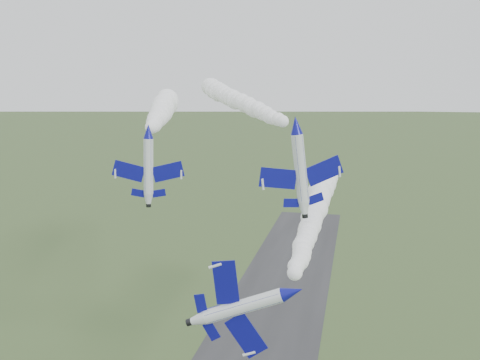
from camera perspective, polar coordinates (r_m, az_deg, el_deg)
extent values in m
cylinder|color=white|center=(57.79, 5.60, -11.81)|extent=(2.59, 8.93, 2.03)
cone|color=navy|center=(52.68, 5.23, -14.08)|extent=(2.17, 2.43, 2.03)
cone|color=white|center=(62.77, 5.89, -9.98)|extent=(2.14, 2.02, 2.03)
cylinder|color=black|center=(63.75, 5.94, -9.66)|extent=(1.06, 0.69, 1.03)
ellipsoid|color=black|center=(55.59, 6.05, -12.51)|extent=(1.54, 3.10, 1.35)
cube|color=navy|center=(57.63, 4.44, -8.78)|extent=(1.99, 2.63, 4.57)
cube|color=navy|center=(59.71, 6.54, -14.21)|extent=(1.99, 2.63, 4.57)
cube|color=navy|center=(61.38, 5.31, -8.89)|extent=(0.91, 1.21, 2.00)
cube|color=navy|center=(62.43, 6.37, -11.65)|extent=(0.91, 1.21, 2.00)
cube|color=navy|center=(61.44, 7.04, -9.99)|extent=(2.31, 1.82, 0.93)
cylinder|color=white|center=(79.11, -9.75, 5.13)|extent=(3.75, 8.18, 1.49)
cone|color=navy|center=(74.05, -10.13, 4.77)|extent=(2.03, 2.46, 1.49)
cone|color=white|center=(83.99, -9.43, 5.43)|extent=(1.92, 2.09, 1.49)
cylinder|color=black|center=(84.95, -9.37, 5.49)|extent=(0.89, 0.77, 0.75)
ellipsoid|color=black|center=(77.00, -9.90, 5.39)|extent=(1.75, 2.94, 0.99)
cube|color=navy|center=(80.21, -11.76, 5.09)|extent=(4.92, 3.49, 0.26)
cube|color=navy|center=(79.67, -7.62, 5.06)|extent=(4.92, 3.49, 0.26)
cube|color=navy|center=(83.28, -10.55, 5.39)|extent=(2.15, 1.57, 0.15)
cube|color=navy|center=(83.00, -8.42, 5.38)|extent=(2.15, 1.57, 0.15)
cube|color=navy|center=(82.80, -9.50, 6.23)|extent=(0.61, 1.53, 2.12)
cylinder|color=white|center=(73.12, 6.00, 5.82)|extent=(5.63, 9.31, 1.87)
cone|color=navy|center=(67.54, 7.57, 5.41)|extent=(2.73, 3.02, 1.87)
cone|color=white|center=(78.54, 4.70, 6.15)|extent=(2.54, 2.61, 1.87)
cylinder|color=black|center=(79.61, 4.46, 6.21)|extent=(1.14, 1.01, 0.95)
ellipsoid|color=black|center=(70.77, 6.56, 6.16)|extent=(2.48, 3.44, 1.25)
cube|color=navy|center=(73.06, 3.29, 5.40)|extent=(5.77, 4.58, 0.78)
cube|color=navy|center=(75.05, 8.23, 6.07)|extent=(5.77, 4.58, 0.78)
cube|color=navy|center=(77.09, 3.64, 5.92)|extent=(2.54, 2.05, 0.38)
cube|color=navy|center=(78.10, 6.17, 6.26)|extent=(2.54, 2.05, 0.38)
cube|color=navy|center=(77.18, 4.86, 7.15)|extent=(1.14, 1.81, 2.46)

